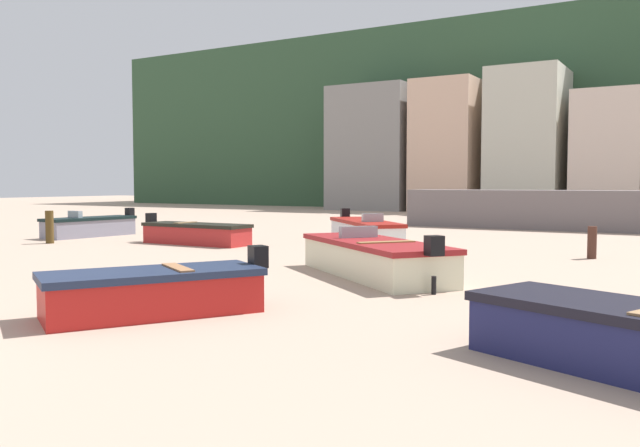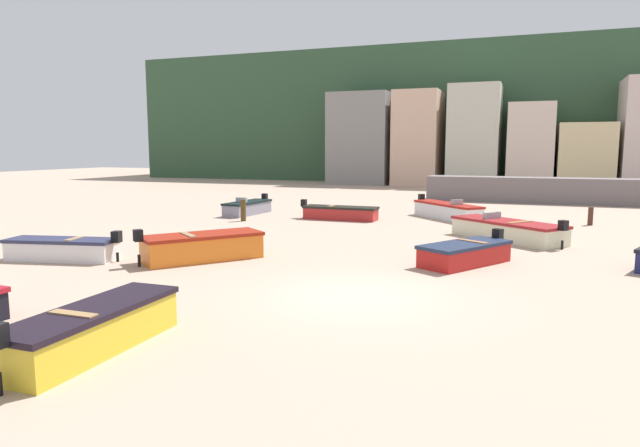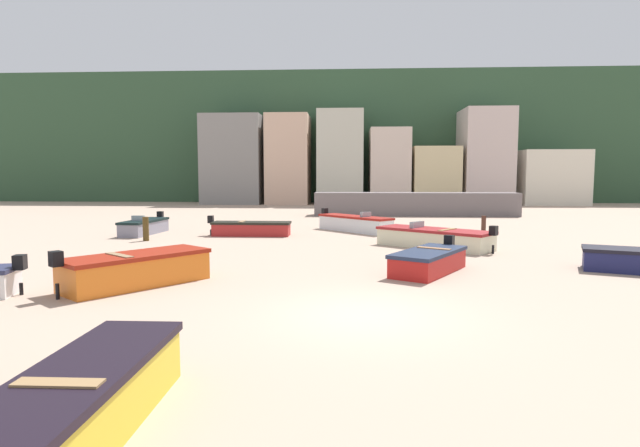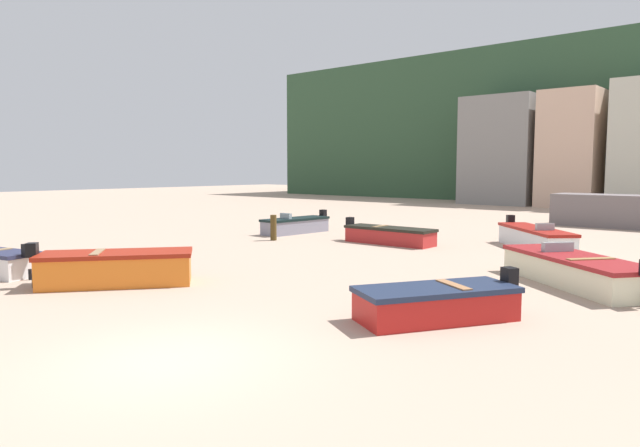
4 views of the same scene
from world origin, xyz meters
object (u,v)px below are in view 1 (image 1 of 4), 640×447
Objects in this scene: boat_red_3 at (196,233)px; boat_white_8 at (365,233)px; mooring_post_near_water at (50,227)px; mooring_post_mid_beach at (592,242)px; boat_navy_4 at (626,337)px; boat_grey_6 at (90,226)px; boat_red_9 at (154,292)px; boat_cream_1 at (374,258)px.

boat_white_8 is at bearing 112.97° from boat_red_3.
mooring_post_near_water reaches higher than mooring_post_mid_beach.
boat_white_8 reaches higher than boat_navy_4.
boat_white_8 is 4.79× the size of mooring_post_mid_beach.
mooring_post_mid_beach is (7.38, 0.04, 0.01)m from boat_white_8.
boat_grey_6 is 1.11× the size of boat_red_9.
boat_red_9 is at bearing -152.52° from boat_cream_1.
boat_navy_4 is 0.93× the size of boat_grey_6.
boat_grey_6 is 11.83m from boat_white_8.
boat_grey_6 is at bearing 86.44° from boat_navy_4.
mooring_post_mid_beach is at bearing 100.63° from boat_red_3.
boat_red_3 is 6.09m from boat_white_8.
mooring_post_near_water is at bearing 91.97° from boat_navy_4.
boat_cream_1 is at bearing 68.87° from boat_navy_4.
boat_grey_6 reaches higher than boat_red_9.
mooring_post_mid_beach is (19.03, 2.03, 0.06)m from boat_grey_6.
boat_cream_1 is 7.57m from mooring_post_mid_beach.
boat_navy_4 is at bearing -145.78° from boat_red_9.
boat_red_9 is (-7.15, -0.41, -0.01)m from boat_navy_4.
boat_navy_4 reaches higher than boat_red_9.
boat_cream_1 is 7.36m from boat_white_8.
mooring_post_near_water is 1.26× the size of mooring_post_mid_beach.
boat_cream_1 is 1.31× the size of boat_navy_4.
boat_red_9 is 14.87m from mooring_post_near_water.
boat_red_3 is 6.05m from boat_grey_6.
boat_grey_6 is at bearing -173.90° from mooring_post_mid_beach.
boat_navy_4 is at bearing -19.91° from mooring_post_near_water.
boat_cream_1 is 6.10m from boat_red_9.
boat_white_8 is (5.62, 2.36, 0.08)m from boat_red_3.
mooring_post_near_water is (-19.91, 7.21, 0.20)m from boat_navy_4.
boat_red_3 is at bearing 104.21° from boat_cream_1.
mooring_post_near_water reaches higher than boat_red_9.
boat_red_9 is 13.48m from mooring_post_mid_beach.
boat_navy_4 is 3.27× the size of mooring_post_near_water.
mooring_post_near_water is (-10.42, -4.84, 0.13)m from boat_white_8.
boat_white_8 is 7.38m from mooring_post_mid_beach.
boat_navy_4 is at bearing 158.46° from boat_grey_6.
boat_grey_6 is 0.93× the size of boat_white_8.
boat_grey_6 reaches higher than boat_navy_4.
boat_navy_4 reaches higher than boat_red_3.
boat_red_9 is (2.34, -12.46, -0.08)m from boat_white_8.
boat_red_3 is 0.99× the size of boat_white_8.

